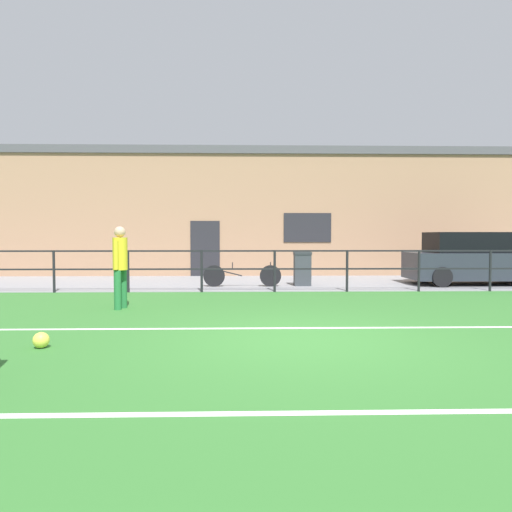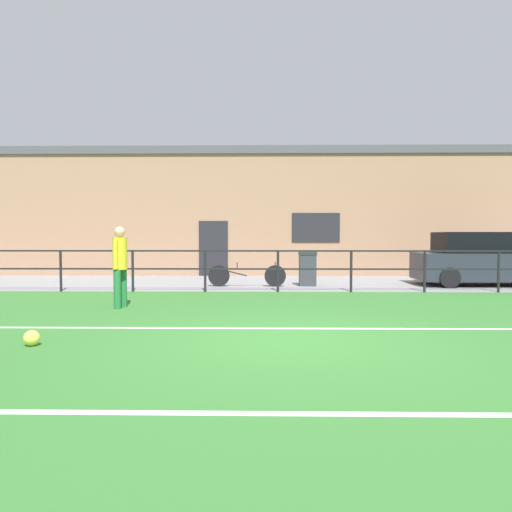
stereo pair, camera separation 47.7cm
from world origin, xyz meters
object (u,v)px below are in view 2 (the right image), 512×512
at_px(soccer_ball_spare, 32,338).
at_px(bicycle_parked_0, 247,275).
at_px(player_striker, 120,262).
at_px(parked_car_red, 484,260).
at_px(trash_bin_0, 308,269).

height_order(soccer_ball_spare, bicycle_parked_0, bicycle_parked_0).
xyz_separation_m(player_striker, bicycle_parked_0, (2.56, 4.13, -0.63)).
bearing_deg(bicycle_parked_0, player_striker, -121.72).
distance_m(player_striker, parked_car_red, 10.90).
distance_m(player_striker, trash_bin_0, 6.22).
height_order(player_striker, trash_bin_0, player_striker).
height_order(player_striker, parked_car_red, player_striker).
height_order(parked_car_red, trash_bin_0, parked_car_red).
bearing_deg(player_striker, parked_car_red, 127.85).
bearing_deg(soccer_ball_spare, player_striker, 86.92).
bearing_deg(parked_car_red, soccer_ball_spare, -140.81).
bearing_deg(soccer_ball_spare, parked_car_red, 39.19).
relative_size(parked_car_red, trash_bin_0, 4.05).
xyz_separation_m(parked_car_red, bicycle_parked_0, (-7.29, -0.54, -0.43)).
relative_size(bicycle_parked_0, trash_bin_0, 2.27).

